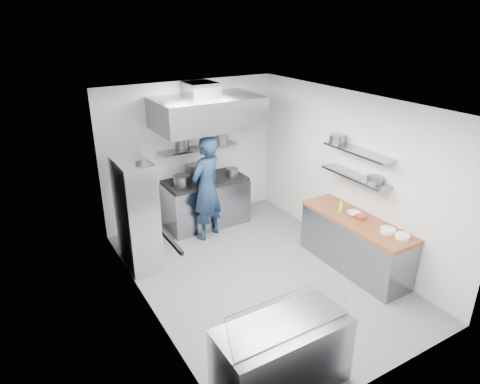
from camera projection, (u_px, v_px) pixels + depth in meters
floor at (259, 275)px, 6.97m from camera, size 5.00×5.00×0.00m
ceiling at (262, 103)px, 5.89m from camera, size 5.00×5.00×0.00m
wall_back at (191, 153)px, 8.41m from camera, size 3.60×2.80×0.02m
wall_front at (392, 278)px, 4.45m from camera, size 3.60×2.80×0.02m
wall_left at (145, 224)px, 5.59m from camera, size 2.80×5.00×0.02m
wall_right at (349, 175)px, 7.28m from camera, size 2.80×5.00×0.02m
gas_range at (206, 203)px, 8.51m from camera, size 1.60×0.80×0.90m
cooktop at (205, 180)px, 8.33m from camera, size 1.57×0.78×0.06m
stock_pot_left at (182, 181)px, 7.96m from camera, size 0.31×0.31×0.20m
stock_pot_mid at (194, 170)px, 8.44m from camera, size 0.35×0.35×0.24m
stock_pot_right at (232, 172)px, 8.43m from camera, size 0.25×0.25×0.16m
over_range_shelf at (199, 148)px, 8.29m from camera, size 1.60×0.30×0.04m
shelf_pot_a at (182, 143)px, 8.22m from camera, size 0.27×0.27×0.18m
shelf_pot_b at (220, 139)px, 8.45m from camera, size 0.33×0.33×0.22m
extractor_hood at (207, 112)px, 7.66m from camera, size 1.90×1.15×0.55m
hood_duct at (201, 89)px, 7.69m from camera, size 0.55×0.55×0.24m
red_firebox at (129, 163)px, 7.77m from camera, size 0.22×0.10×0.26m
chef at (207, 188)px, 7.82m from camera, size 0.85×0.72×1.96m
wire_rack at (137, 214)px, 6.94m from camera, size 0.50×0.90×1.85m
rack_bin_a at (142, 226)px, 6.82m from camera, size 0.15×0.18×0.17m
rack_bin_b at (134, 193)px, 6.81m from camera, size 0.15×0.19×0.17m
rack_jar at (139, 167)px, 6.44m from camera, size 0.10×0.10×0.18m
knife_strip at (173, 243)px, 4.83m from camera, size 0.04×0.55×0.05m
prep_counter_base at (354, 245)px, 7.03m from camera, size 0.62×2.00×0.84m
prep_counter_top at (357, 221)px, 6.86m from camera, size 0.65×2.04×0.06m
plate_stack_a at (402, 236)px, 6.25m from camera, size 0.21×0.21×0.06m
plate_stack_b at (388, 230)px, 6.42m from camera, size 0.23×0.23×0.06m
copper_pan at (360, 217)px, 6.83m from camera, size 0.17×0.17×0.06m
squeeze_bottle at (341, 207)px, 7.05m from camera, size 0.06×0.06×0.18m
mixing_bowl at (354, 214)px, 6.96m from camera, size 0.29×0.29×0.05m
wall_shelf_lower at (355, 176)px, 6.92m from camera, size 0.30×1.30×0.04m
wall_shelf_upper at (358, 152)px, 6.76m from camera, size 0.30×1.30×0.04m
shelf_pot_c at (375, 180)px, 6.60m from camera, size 0.24×0.24×0.10m
shelf_pot_d at (337, 139)px, 7.11m from camera, size 0.26×0.26×0.14m
display_case at (282, 356)px, 4.75m from camera, size 1.50×0.70×0.85m
display_glass at (291, 315)px, 4.41m from camera, size 1.47×0.19×0.42m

